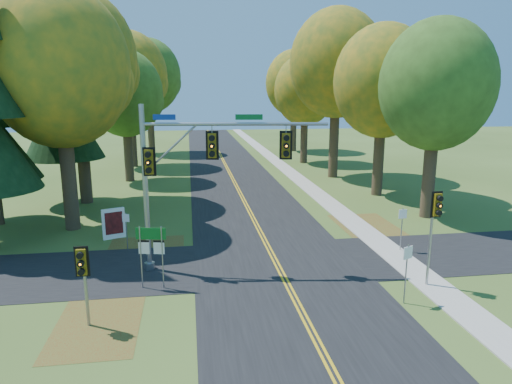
{
  "coord_description": "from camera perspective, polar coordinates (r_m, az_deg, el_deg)",
  "views": [
    {
      "loc": [
        -4.05,
        -18.75,
        8.24
      ],
      "look_at": [
        -0.74,
        3.66,
        3.2
      ],
      "focal_mm": 32.0,
      "sensor_mm": 36.0,
      "label": 1
    }
  ],
  "objects": [
    {
      "name": "centerline_right",
      "position": [
        20.89,
        3.81,
        -10.65
      ],
      "size": [
        0.1,
        160.0,
        0.01
      ],
      "primitive_type": "cube",
      "color": "gold",
      "rests_on": "road_main"
    },
    {
      "name": "tree_e_a",
      "position": [
        31.65,
        21.67,
        12.21
      ],
      "size": [
        7.2,
        7.2,
        12.73
      ],
      "color": "#38281C",
      "rests_on": "ground"
    },
    {
      "name": "pine_c",
      "position": [
        35.92,
        -23.55,
        13.85
      ],
      "size": [
        5.6,
        5.6,
        20.56
      ],
      "color": "#38281C",
      "rests_on": "ground"
    },
    {
      "name": "tree_w_e",
      "position": [
        63.05,
        -13.23,
        13.89
      ],
      "size": [
        8.4,
        8.4,
        14.97
      ],
      "color": "#38281C",
      "rests_on": "ground"
    },
    {
      "name": "reg_sign_e_south",
      "position": [
        18.87,
        18.35,
        -8.47
      ],
      "size": [
        0.45,
        0.21,
        2.45
      ],
      "rotation": [
        0.0,
        0.0,
        0.39
      ],
      "color": "gray",
      "rests_on": "ground"
    },
    {
      "name": "centerline_left",
      "position": [
        20.85,
        3.26,
        -10.68
      ],
      "size": [
        0.1,
        160.0,
        0.01
      ],
      "primitive_type": "cube",
      "color": "gold",
      "rests_on": "road_main"
    },
    {
      "name": "ground",
      "position": [
        20.88,
        3.53,
        -10.73
      ],
      "size": [
        160.0,
        160.0,
        0.0
      ],
      "primitive_type": "plane",
      "color": "#384F1B",
      "rests_on": "ground"
    },
    {
      "name": "reg_sign_e_north",
      "position": [
        24.86,
        17.81,
        -3.56
      ],
      "size": [
        0.45,
        0.08,
        2.34
      ],
      "rotation": [
        0.0,
        0.0,
        0.07
      ],
      "color": "gray",
      "rests_on": "ground"
    },
    {
      "name": "tree_e_c",
      "position": [
        44.74,
        10.12,
        15.46
      ],
      "size": [
        8.8,
        8.8,
        15.79
      ],
      "color": "#38281C",
      "rests_on": "ground"
    },
    {
      "name": "tree_w_b",
      "position": [
        35.93,
        -21.49,
        15.1
      ],
      "size": [
        8.6,
        8.6,
        15.38
      ],
      "color": "#38281C",
      "rests_on": "ground"
    },
    {
      "name": "leaf_patch_w_far",
      "position": [
        18.11,
        -19.1,
        -15.25
      ],
      "size": [
        3.0,
        5.0,
        0.0
      ],
      "primitive_type": "cube",
      "color": "brown",
      "rests_on": "ground"
    },
    {
      "name": "leaf_patch_e",
      "position": [
        28.25,
        14.64,
        -4.82
      ],
      "size": [
        3.5,
        8.0,
        0.0
      ],
      "primitive_type": "cube",
      "color": "brown",
      "rests_on": "ground"
    },
    {
      "name": "ped_signal_pole",
      "position": [
        17.01,
        -20.85,
        -8.84
      ],
      "size": [
        0.48,
        0.56,
        3.06
      ],
      "rotation": [
        0.0,
        0.0,
        -0.0
      ],
      "color": "gray",
      "rests_on": "ground"
    },
    {
      "name": "info_kiosk",
      "position": [
        27.13,
        -17.37,
        -3.79
      ],
      "size": [
        1.24,
        0.64,
        1.76
      ],
      "rotation": [
        0.0,
        0.0,
        0.39
      ],
      "color": "white",
      "rests_on": "ground"
    },
    {
      "name": "tree_e_e",
      "position": [
        64.01,
        4.84,
        13.35
      ],
      "size": [
        7.8,
        7.8,
        13.74
      ],
      "color": "#38281C",
      "rests_on": "ground"
    },
    {
      "name": "route_sign_cluster",
      "position": [
        19.7,
        -12.96,
        -6.46
      ],
      "size": [
        1.26,
        0.29,
        2.74
      ],
      "rotation": [
        0.0,
        0.0,
        -0.2
      ],
      "color": "gray",
      "rests_on": "ground"
    },
    {
      "name": "tree_e_d",
      "position": [
        53.31,
        6.2,
        12.47
      ],
      "size": [
        7.0,
        7.0,
        12.32
      ],
      "color": "#38281C",
      "rests_on": "ground"
    },
    {
      "name": "road_main",
      "position": [
        20.88,
        3.53,
        -10.7
      ],
      "size": [
        8.0,
        160.0,
        0.02
      ],
      "primitive_type": "cube",
      "color": "black",
      "rests_on": "ground"
    },
    {
      "name": "reg_sign_w",
      "position": [
        24.88,
        -15.92,
        -3.93
      ],
      "size": [
        0.38,
        0.14,
        2.03
      ],
      "rotation": [
        0.0,
        0.0,
        -0.3
      ],
      "color": "gray",
      "rests_on": "ground"
    },
    {
      "name": "tree_w_d",
      "position": [
        52.31,
        -15.53,
        13.79
      ],
      "size": [
        8.2,
        8.2,
        14.56
      ],
      "color": "#38281C",
      "rests_on": "ground"
    },
    {
      "name": "road_cross",
      "position": [
        22.69,
        2.48,
        -8.74
      ],
      "size": [
        60.0,
        6.0,
        0.02
      ],
      "primitive_type": "cube",
      "color": "black",
      "rests_on": "ground"
    },
    {
      "name": "tree_w_a",
      "position": [
        29.04,
        -23.24,
        14.02
      ],
      "size": [
        8.0,
        8.0,
        14.15
      ],
      "color": "#38281C",
      "rests_on": "ground"
    },
    {
      "name": "east_signal_pole",
      "position": [
        20.31,
        21.47,
        -2.71
      ],
      "size": [
        0.49,
        0.56,
        4.23
      ],
      "rotation": [
        0.0,
        0.0,
        0.06
      ],
      "color": "#92949A",
      "rests_on": "ground"
    },
    {
      "name": "sidewalk_east",
      "position": [
        22.89,
        19.11,
        -9.2
      ],
      "size": [
        1.6,
        160.0,
        0.06
      ],
      "primitive_type": "cube",
      "color": "#9E998E",
      "rests_on": "ground"
    },
    {
      "name": "traffic_mast",
      "position": [
        20.71,
        -8.17,
        3.24
      ],
      "size": [
        8.41,
        1.4,
        7.68
      ],
      "rotation": [
        0.0,
        0.0,
        -0.13
      ],
      "color": "gray",
      "rests_on": "ground"
    },
    {
      "name": "leaf_patch_w_near",
      "position": [
        24.32,
        -13.8,
        -7.63
      ],
      "size": [
        4.0,
        6.0,
        0.0
      ],
      "primitive_type": "cube",
      "color": "brown",
      "rests_on": "ground"
    },
    {
      "name": "tree_e_b",
      "position": [
        37.48,
        15.64,
        13.1
      ],
      "size": [
        7.6,
        7.6,
        13.33
      ],
      "color": "#38281C",
      "rests_on": "ground"
    },
    {
      "name": "tree_w_c",
      "position": [
        43.57,
        -15.98,
        11.68
      ],
      "size": [
        6.8,
        6.8,
        11.91
      ],
      "color": "#38281C",
      "rests_on": "ground"
    }
  ]
}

